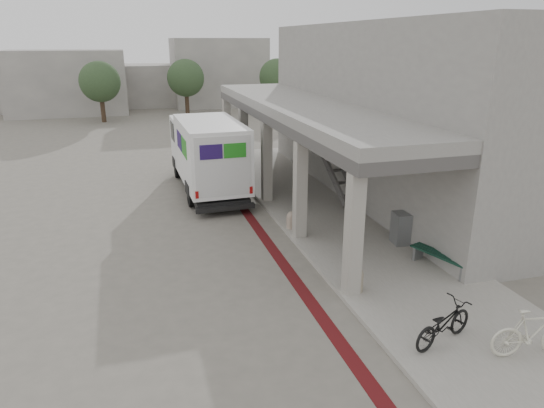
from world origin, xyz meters
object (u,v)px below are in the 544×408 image
object	(u,v)px
bicycle_black	(443,323)
fedex_truck	(207,153)
bench	(441,259)
utility_cabinet	(401,228)
bicycle_cream	(533,333)

from	to	relation	value
bicycle_black	fedex_truck	bearing A→B (deg)	-6.33
bench	utility_cabinet	distance (m)	2.01
fedex_truck	utility_cabinet	bearing A→B (deg)	-59.19
bench	bicycle_cream	xyz separation A→B (m)	(-0.62, -3.99, 0.22)
bench	bicycle_cream	distance (m)	4.05
utility_cabinet	bicycle_black	distance (m)	5.43
bench	bicycle_black	xyz separation A→B (m)	(-2.09, -3.07, 0.14)
fedex_truck	utility_cabinet	world-z (taller)	fedex_truck
bicycle_black	bicycle_cream	size ratio (longest dim) A/B	0.98
fedex_truck	bench	distance (m)	11.19
fedex_truck	bicycle_cream	bearing A→B (deg)	-73.33
bicycle_black	bicycle_cream	distance (m)	1.74
fedex_truck	bench	size ratio (longest dim) A/B	3.83
bench	bicycle_cream	bearing A→B (deg)	-116.76
utility_cabinet	bicycle_black	size ratio (longest dim) A/B	0.58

